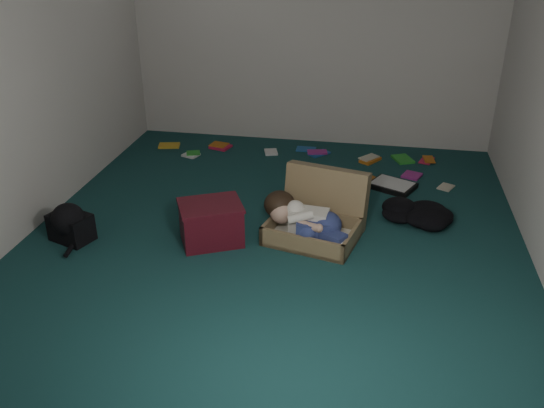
% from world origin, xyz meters
% --- Properties ---
extents(floor, '(4.50, 4.50, 0.00)m').
position_xyz_m(floor, '(0.00, 0.00, 0.00)').
color(floor, '#153C3D').
rests_on(floor, ground).
extents(wall_back, '(4.50, 0.00, 4.50)m').
position_xyz_m(wall_back, '(0.00, 2.25, 1.30)').
color(wall_back, silver).
rests_on(wall_back, ground).
extents(wall_front, '(4.50, 0.00, 4.50)m').
position_xyz_m(wall_front, '(0.00, -2.25, 1.30)').
color(wall_front, silver).
rests_on(wall_front, ground).
extents(wall_left, '(0.00, 4.50, 4.50)m').
position_xyz_m(wall_left, '(-2.00, 0.00, 1.30)').
color(wall_left, silver).
rests_on(wall_left, ground).
extents(suitcase, '(0.84, 0.83, 0.52)m').
position_xyz_m(suitcase, '(0.34, 0.09, 0.15)').
color(suitcase, olive).
rests_on(suitcase, floor).
extents(person, '(0.72, 0.49, 0.32)m').
position_xyz_m(person, '(0.25, -0.07, 0.20)').
color(person, white).
rests_on(person, suitcase).
extents(maroon_bin, '(0.60, 0.56, 0.33)m').
position_xyz_m(maroon_bin, '(-0.48, -0.21, 0.17)').
color(maroon_bin, '#4A0F19').
rests_on(maroon_bin, floor).
extents(backpack, '(0.49, 0.44, 0.24)m').
position_xyz_m(backpack, '(-1.60, -0.39, 0.12)').
color(backpack, black).
rests_on(backpack, floor).
extents(clothing_pile, '(0.48, 0.39, 0.15)m').
position_xyz_m(clothing_pile, '(1.15, 0.44, 0.08)').
color(clothing_pile, black).
rests_on(clothing_pile, floor).
extents(paper_tray, '(0.49, 0.44, 0.06)m').
position_xyz_m(paper_tray, '(0.95, 1.09, 0.03)').
color(paper_tray, black).
rests_on(paper_tray, floor).
extents(book_scatter, '(3.19, 1.55, 0.02)m').
position_xyz_m(book_scatter, '(0.36, 1.52, 0.01)').
color(book_scatter, gold).
rests_on(book_scatter, floor).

